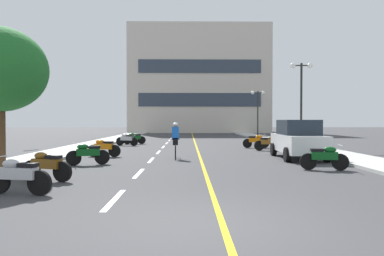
{
  "coord_description": "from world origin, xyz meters",
  "views": [
    {
      "loc": [
        -0.35,
        -5.95,
        1.78
      ],
      "look_at": [
        -0.05,
        17.98,
        1.29
      ],
      "focal_mm": 33.14,
      "sensor_mm": 36.0,
      "label": 1
    }
  ],
  "objects_px": {
    "motorcycle_7": "(127,139)",
    "motorcycle_8": "(134,138)",
    "motorcycle_5": "(269,143)",
    "street_lamp_mid": "(301,86)",
    "motorcycle_0": "(18,175)",
    "cyclist_rider": "(175,140)",
    "motorcycle_6": "(256,141)",
    "motorcycle_3": "(88,153)",
    "motorcycle_4": "(104,147)",
    "street_lamp_far": "(258,103)",
    "motorcycle_2": "(324,157)",
    "parked_car_near": "(298,139)",
    "motorcycle_1": "(46,165)"
  },
  "relations": [
    {
      "from": "motorcycle_5",
      "to": "street_lamp_mid",
      "type": "bearing_deg",
      "value": 38.62
    },
    {
      "from": "motorcycle_5",
      "to": "street_lamp_far",
      "type": "bearing_deg",
      "value": 81.02
    },
    {
      "from": "motorcycle_0",
      "to": "motorcycle_6",
      "type": "xyz_separation_m",
      "value": [
        8.54,
        14.47,
        0.0
      ]
    },
    {
      "from": "motorcycle_4",
      "to": "motorcycle_6",
      "type": "xyz_separation_m",
      "value": [
        8.6,
        5.58,
        0.0
      ]
    },
    {
      "from": "cyclist_rider",
      "to": "motorcycle_1",
      "type": "bearing_deg",
      "value": -120.29
    },
    {
      "from": "motorcycle_8",
      "to": "motorcycle_4",
      "type": "bearing_deg",
      "value": -90.53
    },
    {
      "from": "motorcycle_7",
      "to": "cyclist_rider",
      "type": "height_order",
      "value": "cyclist_rider"
    },
    {
      "from": "motorcycle_0",
      "to": "cyclist_rider",
      "type": "bearing_deg",
      "value": 66.5
    },
    {
      "from": "street_lamp_mid",
      "to": "street_lamp_far",
      "type": "xyz_separation_m",
      "value": [
        -0.02,
        14.17,
        -0.41
      ]
    },
    {
      "from": "motorcycle_5",
      "to": "motorcycle_8",
      "type": "bearing_deg",
      "value": 146.19
    },
    {
      "from": "motorcycle_2",
      "to": "motorcycle_3",
      "type": "xyz_separation_m",
      "value": [
        -8.93,
        1.54,
        0.0
      ]
    },
    {
      "from": "motorcycle_5",
      "to": "parked_car_near",
      "type": "bearing_deg",
      "value": -85.3
    },
    {
      "from": "street_lamp_far",
      "to": "motorcycle_7",
      "type": "height_order",
      "value": "street_lamp_far"
    },
    {
      "from": "motorcycle_1",
      "to": "motorcycle_5",
      "type": "bearing_deg",
      "value": 49.46
    },
    {
      "from": "motorcycle_3",
      "to": "street_lamp_far",
      "type": "bearing_deg",
      "value": 63.64
    },
    {
      "from": "street_lamp_mid",
      "to": "motorcycle_1",
      "type": "height_order",
      "value": "street_lamp_mid"
    },
    {
      "from": "motorcycle_6",
      "to": "cyclist_rider",
      "type": "bearing_deg",
      "value": -128.13
    },
    {
      "from": "parked_car_near",
      "to": "motorcycle_3",
      "type": "bearing_deg",
      "value": -165.71
    },
    {
      "from": "street_lamp_mid",
      "to": "motorcycle_8",
      "type": "relative_size",
      "value": 3.32
    },
    {
      "from": "motorcycle_8",
      "to": "motorcycle_2",
      "type": "bearing_deg",
      "value": -57.77
    },
    {
      "from": "motorcycle_1",
      "to": "motorcycle_8",
      "type": "bearing_deg",
      "value": 89.6
    },
    {
      "from": "motorcycle_2",
      "to": "motorcycle_4",
      "type": "relative_size",
      "value": 1.0
    },
    {
      "from": "motorcycle_6",
      "to": "street_lamp_far",
      "type": "bearing_deg",
      "value": 78.35
    },
    {
      "from": "motorcycle_4",
      "to": "motorcycle_7",
      "type": "bearing_deg",
      "value": 91.5
    },
    {
      "from": "motorcycle_1",
      "to": "motorcycle_6",
      "type": "distance_m",
      "value": 15.24
    },
    {
      "from": "motorcycle_2",
      "to": "street_lamp_far",
      "type": "bearing_deg",
      "value": 84.27
    },
    {
      "from": "street_lamp_far",
      "to": "motorcycle_1",
      "type": "height_order",
      "value": "street_lamp_far"
    },
    {
      "from": "motorcycle_7",
      "to": "motorcycle_8",
      "type": "bearing_deg",
      "value": 79.87
    },
    {
      "from": "street_lamp_mid",
      "to": "motorcycle_5",
      "type": "xyz_separation_m",
      "value": [
        -2.59,
        -2.07,
        -3.59
      ]
    },
    {
      "from": "motorcycle_6",
      "to": "motorcycle_5",
      "type": "bearing_deg",
      "value": -80.23
    },
    {
      "from": "motorcycle_4",
      "to": "motorcycle_6",
      "type": "distance_m",
      "value": 10.25
    },
    {
      "from": "street_lamp_far",
      "to": "motorcycle_0",
      "type": "height_order",
      "value": "street_lamp_far"
    },
    {
      "from": "street_lamp_far",
      "to": "motorcycle_8",
      "type": "relative_size",
      "value": 2.92
    },
    {
      "from": "motorcycle_4",
      "to": "motorcycle_0",
      "type": "bearing_deg",
      "value": -89.61
    },
    {
      "from": "street_lamp_far",
      "to": "motorcycle_3",
      "type": "height_order",
      "value": "street_lamp_far"
    },
    {
      "from": "street_lamp_mid",
      "to": "motorcycle_3",
      "type": "distance_m",
      "value": 14.86
    },
    {
      "from": "street_lamp_mid",
      "to": "street_lamp_far",
      "type": "bearing_deg",
      "value": 90.09
    },
    {
      "from": "motorcycle_0",
      "to": "motorcycle_8",
      "type": "xyz_separation_m",
      "value": [
        0.03,
        18.34,
        0.0
      ]
    },
    {
      "from": "street_lamp_far",
      "to": "motorcycle_8",
      "type": "xyz_separation_m",
      "value": [
        -11.43,
        -10.3,
        -3.18
      ]
    },
    {
      "from": "motorcycle_3",
      "to": "motorcycle_8",
      "type": "height_order",
      "value": "same"
    },
    {
      "from": "street_lamp_mid",
      "to": "motorcycle_2",
      "type": "height_order",
      "value": "street_lamp_mid"
    },
    {
      "from": "motorcycle_0",
      "to": "motorcycle_6",
      "type": "relative_size",
      "value": 0.99
    },
    {
      "from": "motorcycle_0",
      "to": "cyclist_rider",
      "type": "height_order",
      "value": "cyclist_rider"
    },
    {
      "from": "parked_car_near",
      "to": "motorcycle_0",
      "type": "relative_size",
      "value": 2.52
    },
    {
      "from": "motorcycle_3",
      "to": "motorcycle_8",
      "type": "distance_m",
      "value": 12.68
    },
    {
      "from": "street_lamp_far",
      "to": "cyclist_rider",
      "type": "relative_size",
      "value": 2.7
    },
    {
      "from": "motorcycle_1",
      "to": "motorcycle_6",
      "type": "relative_size",
      "value": 0.97
    },
    {
      "from": "motorcycle_6",
      "to": "motorcycle_7",
      "type": "relative_size",
      "value": 1.03
    },
    {
      "from": "street_lamp_mid",
      "to": "motorcycle_0",
      "type": "distance_m",
      "value": 18.82
    },
    {
      "from": "parked_car_near",
      "to": "motorcycle_5",
      "type": "xyz_separation_m",
      "value": [
        -0.36,
        4.41,
        -0.44
      ]
    }
  ]
}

